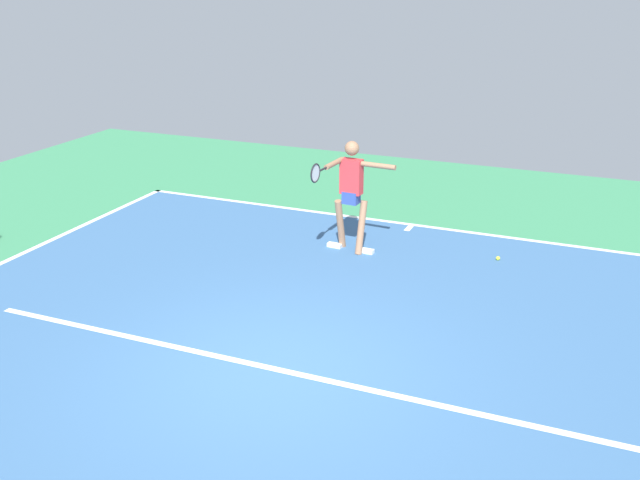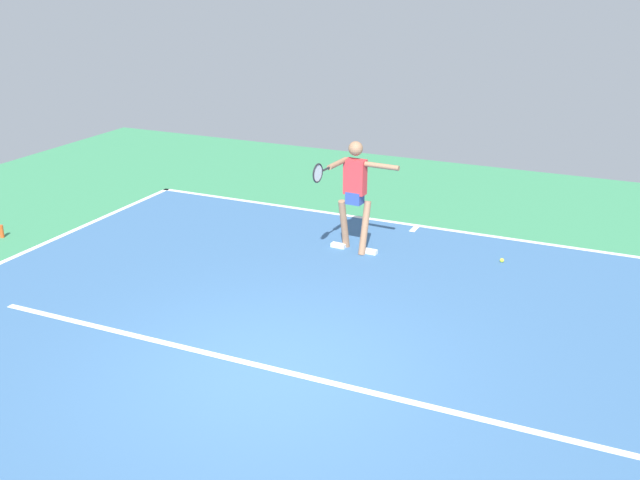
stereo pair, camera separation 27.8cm
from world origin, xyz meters
name	(u,v)px [view 2 (the right image)]	position (x,y,z in m)	size (l,w,h in m)	color
ground_plane	(272,372)	(0.00, 0.00, 0.00)	(20.27, 20.27, 0.00)	#388456
court_surface	(272,372)	(0.00, 0.00, 0.00)	(10.90, 11.17, 0.00)	#38608E
court_line_baseline_near	(418,226)	(0.00, -5.54, 0.00)	(10.90, 0.10, 0.01)	white
court_line_service	(274,369)	(0.00, -0.07, 0.00)	(8.18, 0.10, 0.01)	white
court_line_centre_mark	(414,229)	(0.00, -5.34, 0.00)	(0.10, 0.30, 0.01)	white
tennis_player	(354,189)	(0.58, -3.91, 1.06)	(1.14, 1.22, 1.82)	#9E7051
tennis_ball_centre_court	(502,260)	(-1.72, -4.43, 0.03)	(0.07, 0.07, 0.07)	#CCE033
water_bottle	(2,231)	(6.27, -2.02, 0.11)	(0.07, 0.07, 0.22)	#D84C1E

